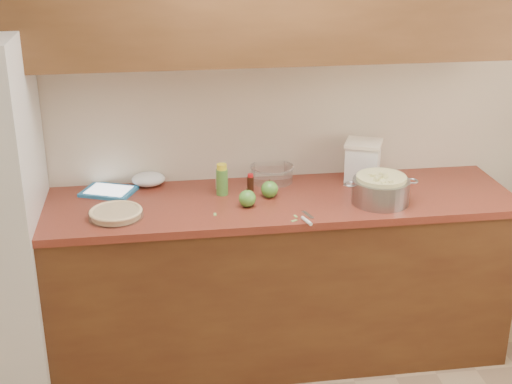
{
  "coord_description": "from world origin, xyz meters",
  "views": [
    {
      "loc": [
        -0.51,
        -1.87,
        2.31
      ],
      "look_at": [
        -0.03,
        1.43,
        0.98
      ],
      "focal_mm": 50.0,
      "sensor_mm": 36.0,
      "label": 1
    }
  ],
  "objects": [
    {
      "name": "room_shell",
      "position": [
        0.0,
        0.0,
        1.3
      ],
      "size": [
        3.6,
        3.6,
        3.6
      ],
      "color": "tan",
      "rests_on": "ground"
    },
    {
      "name": "counter_run",
      "position": [
        0.0,
        1.48,
        0.46
      ],
      "size": [
        2.64,
        0.68,
        0.92
      ],
      "color": "#573418",
      "rests_on": "ground"
    },
    {
      "name": "pie",
      "position": [
        -0.72,
        1.34,
        0.94
      ],
      "size": [
        0.26,
        0.26,
        0.04
      ],
      "rotation": [
        0.0,
        0.0,
        -0.13
      ],
      "color": "silver",
      "rests_on": "counter_run"
    },
    {
      "name": "colander",
      "position": [
        0.59,
        1.34,
        0.99
      ],
      "size": [
        0.39,
        0.29,
        0.14
      ],
      "rotation": [
        0.0,
        0.0,
        0.32
      ],
      "color": "gray",
      "rests_on": "counter_run"
    },
    {
      "name": "flour_canister",
      "position": [
        0.59,
        1.64,
        1.04
      ],
      "size": [
        0.24,
        0.24,
        0.23
      ],
      "rotation": [
        0.0,
        0.0,
        -0.41
      ],
      "color": "white",
      "rests_on": "counter_run"
    },
    {
      "name": "tablet",
      "position": [
        -0.77,
        1.67,
        0.93
      ],
      "size": [
        0.32,
        0.28,
        0.02
      ],
      "rotation": [
        0.0,
        0.0,
        -0.4
      ],
      "color": "#2579B5",
      "rests_on": "counter_run"
    },
    {
      "name": "paring_knife",
      "position": [
        0.18,
        1.16,
        0.93
      ],
      "size": [
        0.07,
        0.18,
        0.02
      ],
      "rotation": [
        0.0,
        0.0,
        0.28
      ],
      "color": "gray",
      "rests_on": "counter_run"
    },
    {
      "name": "lemon_bottle",
      "position": [
        -0.19,
        1.57,
        1.0
      ],
      "size": [
        0.06,
        0.06,
        0.17
      ],
      "rotation": [
        0.0,
        0.0,
        -0.25
      ],
      "color": "#4C8C38",
      "rests_on": "counter_run"
    },
    {
      "name": "cinnamon_shaker",
      "position": [
        -0.19,
        1.65,
        0.97
      ],
      "size": [
        0.04,
        0.04,
        0.11
      ],
      "rotation": [
        0.0,
        0.0,
        0.3
      ],
      "color": "beige",
      "rests_on": "counter_run"
    },
    {
      "name": "vanilla_bottle",
      "position": [
        -0.03,
        1.59,
        0.97
      ],
      "size": [
        0.03,
        0.03,
        0.1
      ],
      "rotation": [
        0.0,
        0.0,
        -0.2
      ],
      "color": "black",
      "rests_on": "counter_run"
    },
    {
      "name": "mixing_bowl",
      "position": [
        0.1,
        1.72,
        0.97
      ],
      "size": [
        0.24,
        0.24,
        0.09
      ],
      "rotation": [
        0.0,
        0.0,
        -0.19
      ],
      "color": "silver",
      "rests_on": "counter_run"
    },
    {
      "name": "paper_towel",
      "position": [
        -0.56,
        1.75,
        0.96
      ],
      "size": [
        0.19,
        0.15,
        0.07
      ],
      "primitive_type": "ellipsoid",
      "rotation": [
        0.0,
        0.0,
        -0.05
      ],
      "color": "white",
      "rests_on": "counter_run"
    },
    {
      "name": "apple_left",
      "position": [
        -0.08,
        1.39,
        0.96
      ],
      "size": [
        0.09,
        0.09,
        0.1
      ],
      "color": "#4E9734",
      "rests_on": "counter_run"
    },
    {
      "name": "apple_center",
      "position": [
        0.05,
        1.49,
        0.96
      ],
      "size": [
        0.09,
        0.09,
        0.1
      ],
      "color": "#4E9734",
      "rests_on": "counter_run"
    },
    {
      "name": "peel_a",
      "position": [
        -0.25,
        1.31,
        0.92
      ],
      "size": [
        0.02,
        0.03,
        0.0
      ],
      "primitive_type": "cube",
      "rotation": [
        0.0,
        0.0,
        1.5
      ],
      "color": "#8DC05D",
      "rests_on": "counter_run"
    },
    {
      "name": "peel_b",
      "position": [
        0.12,
        1.18,
        0.92
      ],
      "size": [
        0.03,
        0.03,
        0.0
      ],
      "primitive_type": "cube",
      "rotation": [
        0.0,
        0.0,
        0.5
      ],
      "color": "#8DC05D",
      "rests_on": "counter_run"
    },
    {
      "name": "peel_c",
      "position": [
        0.14,
        1.23,
        0.92
      ],
      "size": [
        0.02,
        0.03,
        0.0
      ],
      "primitive_type": "cube",
      "rotation": [
        0.0,
        0.0,
        -1.39
      ],
      "color": "#8DC05D",
      "rests_on": "counter_run"
    }
  ]
}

